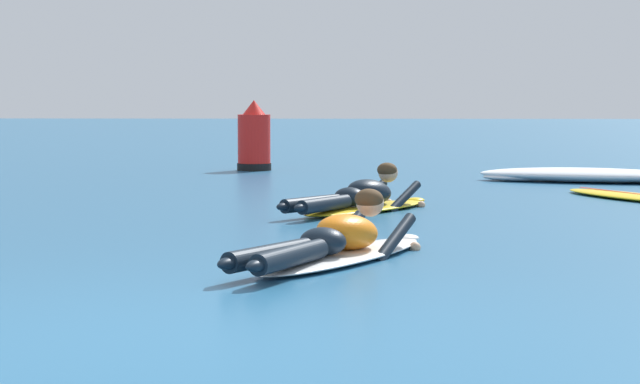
{
  "coord_description": "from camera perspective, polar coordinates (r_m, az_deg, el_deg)",
  "views": [
    {
      "loc": [
        0.97,
        -5.46,
        1.15
      ],
      "look_at": [
        0.46,
        4.96,
        0.32
      ],
      "focal_mm": 64.51,
      "sensor_mm": 36.0,
      "label": 1
    }
  ],
  "objects": [
    {
      "name": "surfer_near",
      "position": [
        8.19,
        0.86,
        -2.55
      ],
      "size": [
        1.52,
        2.54,
        0.55
      ],
      "color": "white",
      "rests_on": "ground"
    },
    {
      "name": "whitewater_mid_left",
      "position": [
        16.73,
        12.95,
        0.81
      ],
      "size": [
        3.1,
        1.68,
        0.2
      ],
      "color": "white",
      "rests_on": "ground"
    },
    {
      "name": "surfer_far",
      "position": [
        11.9,
        2.08,
        -0.34
      ],
      "size": [
        1.68,
        2.28,
        0.55
      ],
      "color": "yellow",
      "rests_on": "ground"
    },
    {
      "name": "drifting_surfboard",
      "position": [
        13.95,
        15.11,
        -0.2
      ],
      "size": [
        1.46,
        2.26,
        0.16
      ],
      "color": "yellow",
      "rests_on": "ground"
    },
    {
      "name": "ground_plane",
      "position": [
        15.53,
        -0.79,
        0.3
      ],
      "size": [
        120.0,
        120.0,
        0.0
      ],
      "primitive_type": "plane",
      "color": "#235B84"
    },
    {
      "name": "channel_marker_buoy",
      "position": [
        19.07,
        -3.29,
        2.51
      ],
      "size": [
        0.57,
        0.57,
        1.17
      ],
      "color": "red",
      "rests_on": "ground"
    }
  ]
}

